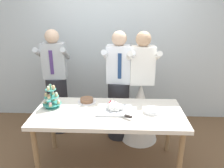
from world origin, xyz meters
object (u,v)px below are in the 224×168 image
dessert_table (109,117)px  cupcake_stand (52,98)px  plate_stack (152,111)px  person_groom (119,93)px  round_cake (87,101)px  person_guest (57,88)px  person_bride (140,104)px  main_cake_tray (114,108)px

dessert_table → cupcake_stand: size_ratio=5.90×
plate_stack → person_groom: (-0.40, 0.66, -0.05)m
round_cake → person_groom: 0.58m
person_guest → round_cake: bearing=-45.0°
dessert_table → person_bride: (0.44, 0.62, -0.12)m
round_cake → person_bride: (0.74, 0.37, -0.22)m
dessert_table → person_bride: size_ratio=1.08×
dessert_table → cupcake_stand: (-0.72, 0.10, 0.19)m
dessert_table → round_cake: 0.40m
dessert_table → plate_stack: plate_stack is taller
cupcake_stand → person_bride: 1.30m
round_cake → person_guest: bearing=135.0°
main_cake_tray → person_bride: 0.75m
person_guest → person_bride: bearing=-8.7°
person_groom → person_guest: 1.00m
dessert_table → cupcake_stand: bearing=172.1°
person_bride → round_cake: bearing=-153.6°
round_cake → person_bride: person_bride is taller
main_cake_tray → round_cake: size_ratio=1.75×
person_guest → cupcake_stand: bearing=-77.9°
dessert_table → person_bride: person_bride is taller
plate_stack → person_bride: 0.66m
person_groom → person_bride: 0.37m
plate_stack → person_guest: person_guest is taller
round_cake → person_guest: 0.81m
plate_stack → dessert_table: bearing=179.8°
dessert_table → person_bride: 0.77m
person_groom → person_guest: same height
dessert_table → person_guest: person_guest is taller
main_cake_tray → plate_stack: size_ratio=2.13×
person_groom → person_bride: (0.33, -0.04, -0.16)m
person_guest → plate_stack: bearing=-30.6°
dessert_table → main_cake_tray: 0.14m
plate_stack → person_groom: bearing=121.4°
round_cake → person_groom: size_ratio=0.14×
dessert_table → person_guest: bearing=136.8°
plate_stack → round_cake: round_cake is taller
round_cake → cupcake_stand: bearing=-160.0°
person_groom → person_bride: size_ratio=1.00×
main_cake_tray → person_guest: 1.24m
dessert_table → main_cake_tray: main_cake_tray is taller
cupcake_stand → round_cake: bearing=20.0°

